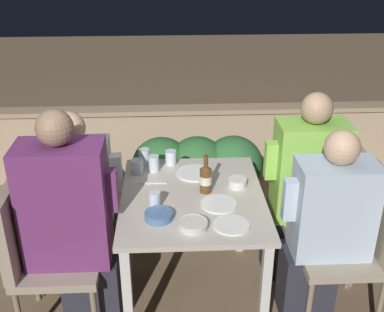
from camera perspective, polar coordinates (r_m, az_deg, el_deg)
ground_plane at (r=3.24m, az=0.07°, el=-15.85°), size 16.00×16.00×0.00m
parapet_wall at (r=4.39m, az=-0.97°, el=1.55°), size 9.00×0.18×0.69m
dining_table at (r=2.86m, az=0.07°, el=-6.35°), size 0.83×0.98×0.73m
planter_hedge at (r=3.76m, az=0.64°, el=-2.23°), size 1.01×0.47×0.69m
chair_left_near at (r=2.84m, az=-17.80°, el=-10.02°), size 0.47×0.47×0.93m
person_purple_stripe at (r=2.73m, az=-13.92°, el=-7.98°), size 0.51×0.26×1.34m
chair_left_far at (r=3.16m, az=-16.46°, el=-5.98°), size 0.47×0.47×0.93m
person_white_polo at (r=3.09m, az=-12.72°, el=-5.26°), size 0.50×0.26×1.18m
chair_right_near at (r=2.95m, az=19.23°, el=-8.89°), size 0.47×0.47×0.93m
person_blue_shirt at (r=2.85m, az=15.39°, el=-8.32°), size 0.50×0.26×1.20m
chair_right_far at (r=3.24m, az=16.36°, el=-5.05°), size 0.47×0.47×0.93m
person_green_blouse at (r=3.14m, az=12.95°, el=-3.79°), size 0.50×0.26×1.27m
beer_bottle at (r=2.80m, az=1.63°, el=-2.64°), size 0.07×0.07×0.24m
plate_0 at (r=2.72m, az=3.22°, el=-5.68°), size 0.21×0.21×0.01m
plate_1 at (r=3.04m, az=0.29°, el=-2.02°), size 0.23×0.23×0.01m
plate_2 at (r=2.55m, az=4.71°, el=-8.13°), size 0.19×0.19×0.01m
bowl_0 at (r=2.59m, az=-3.96°, el=-6.99°), size 0.15×0.15×0.04m
bowl_1 at (r=2.52m, az=0.13°, el=-8.06°), size 0.16×0.16×0.04m
bowl_2 at (r=2.90m, az=5.40°, el=-3.09°), size 0.11×0.11×0.05m
glass_cup_0 at (r=2.69m, az=-4.42°, el=-5.16°), size 0.06×0.06×0.09m
glass_cup_1 at (r=3.05m, az=-6.52°, el=-1.26°), size 0.08×0.08×0.09m
glass_cup_2 at (r=3.15m, az=-2.53°, el=-0.18°), size 0.07×0.07×0.10m
glass_cup_3 at (r=3.14m, az=-5.67°, el=-0.17°), size 0.07×0.07×0.12m
glass_cup_4 at (r=3.07m, az=-4.54°, el=-0.90°), size 0.07×0.07×0.10m
fork_0 at (r=2.94m, az=-4.69°, el=-3.17°), size 0.17×0.02×0.01m
potted_plant at (r=3.63m, az=-16.56°, el=-3.53°), size 0.31×0.31×0.72m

